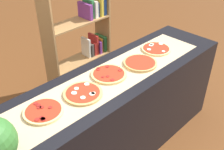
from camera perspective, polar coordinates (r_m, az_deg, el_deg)
counter at (r=2.53m, az=0.00°, el=-9.30°), size 2.54×0.65×0.94m
parchment_paper at (r=2.24m, az=0.00°, el=-0.41°), size 2.03×0.43×0.00m
pizza_pepperoni_0 at (r=1.94m, az=-14.60°, el=-7.53°), size 0.29×0.29×0.02m
pizza_mozzarella_1 at (r=2.05m, az=-6.29°, el=-3.91°), size 0.31×0.31×0.03m
pizza_pepperoni_2 at (r=2.26m, az=-0.70°, el=0.22°), size 0.31×0.31×0.02m
pizza_plain_3 at (r=2.43m, az=6.12°, el=2.59°), size 0.31×0.31×0.02m
pizza_mozzarella_4 at (r=2.70m, az=9.50°, el=5.62°), size 0.29×0.29×0.03m
bookshelf at (r=3.35m, az=-5.66°, el=6.73°), size 0.85×0.29×1.53m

